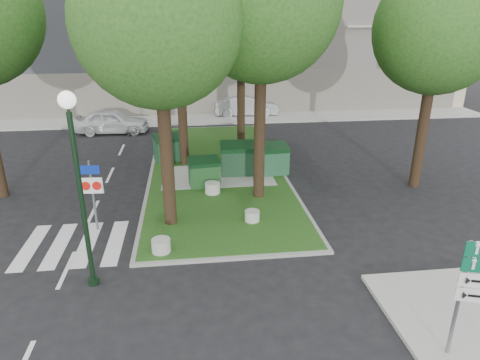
{
  "coord_description": "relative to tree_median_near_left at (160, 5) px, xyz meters",
  "views": [
    {
      "loc": [
        -0.69,
        -11.38,
        7.09
      ],
      "look_at": [
        0.88,
        1.54,
        2.0
      ],
      "focal_mm": 32.0,
      "sensor_mm": 36.0,
      "label": 1
    }
  ],
  "objects": [
    {
      "name": "ground",
      "position": [
        1.41,
        -2.56,
        -7.32
      ],
      "size": [
        120.0,
        120.0,
        0.0
      ],
      "primitive_type": "plane",
      "color": "black",
      "rests_on": "ground"
    },
    {
      "name": "median_island",
      "position": [
        1.91,
        5.44,
        -7.26
      ],
      "size": [
        6.0,
        16.0,
        0.12
      ],
      "primitive_type": "cube",
      "color": "#184012",
      "rests_on": "ground"
    },
    {
      "name": "median_kerb",
      "position": [
        1.91,
        5.44,
        -7.27
      ],
      "size": [
        6.3,
        16.3,
        0.1
      ],
      "primitive_type": "cube",
      "color": "gray",
      "rests_on": "ground"
    },
    {
      "name": "building_sidewalk",
      "position": [
        1.41,
        15.94,
        -7.26
      ],
      "size": [
        42.0,
        3.0,
        0.12
      ],
      "primitive_type": "cube",
      "color": "#999993",
      "rests_on": "ground"
    },
    {
      "name": "zebra_crossing",
      "position": [
        -2.34,
        -1.06,
        -7.31
      ],
      "size": [
        5.0,
        3.0,
        0.01
      ],
      "primitive_type": "cube",
      "color": "silver",
      "rests_on": "ground"
    },
    {
      "name": "apartment_building",
      "position": [
        1.41,
        23.44,
        0.68
      ],
      "size": [
        41.0,
        12.0,
        16.0
      ],
      "primitive_type": "cube",
      "color": "#C3B292",
      "rests_on": "ground"
    },
    {
      "name": "tree_median_near_left",
      "position": [
        0.0,
        0.0,
        0.0
      ],
      "size": [
        5.2,
        5.2,
        10.53
      ],
      "color": "black",
      "rests_on": "ground"
    },
    {
      "name": "tree_median_mid",
      "position": [
        0.5,
        6.5,
        -0.34
      ],
      "size": [
        4.8,
        4.8,
        9.99
      ],
      "color": "black",
      "rests_on": "ground"
    },
    {
      "name": "tree_street_right",
      "position": [
        10.5,
        2.5,
        -0.33
      ],
      "size": [
        5.0,
        5.0,
        10.06
      ],
      "color": "black",
      "rests_on": "ground"
    },
    {
      "name": "dumpster_a",
      "position": [
        -0.34,
        6.99,
        -6.55
      ],
      "size": [
        1.7,
        1.43,
        1.35
      ],
      "rotation": [
        0.0,
        0.0,
        0.33
      ],
      "color": "#0F371D",
      "rests_on": "median_island"
    },
    {
      "name": "dumpster_b",
      "position": [
        1.26,
        3.36,
        -6.61
      ],
      "size": [
        1.43,
        1.09,
        1.22
      ],
      "rotation": [
        0.0,
        0.0,
        0.13
      ],
      "color": "#113B14",
      "rests_on": "median_island"
    },
    {
      "name": "dumpster_c",
      "position": [
        2.86,
        4.64,
        -6.49
      ],
      "size": [
        1.64,
        1.19,
        1.48
      ],
      "rotation": [
        0.0,
        0.0,
        -0.05
      ],
      "color": "black",
      "rests_on": "median_island"
    },
    {
      "name": "dumpster_d",
      "position": [
        4.41,
        4.5,
        -6.52
      ],
      "size": [
        1.6,
        1.19,
        1.41
      ],
      "rotation": [
        0.0,
        0.0,
        0.08
      ],
      "color": "#154526",
      "rests_on": "median_island"
    },
    {
      "name": "bollard_left",
      "position": [
        -0.32,
        -2.06,
        -6.99
      ],
      "size": [
        0.59,
        0.59,
        0.42
      ],
      "primitive_type": "cylinder",
      "color": "#A5A5A0",
      "rests_on": "median_island"
    },
    {
      "name": "bollard_right",
      "position": [
        2.82,
        -0.29,
        -7.01
      ],
      "size": [
        0.53,
        0.53,
        0.38
      ],
      "primitive_type": "cylinder",
      "color": "#ABACA6",
      "rests_on": "median_island"
    },
    {
      "name": "bollard_mid",
      "position": [
        1.56,
        2.44,
        -6.97
      ],
      "size": [
        0.63,
        0.63,
        0.45
      ],
      "primitive_type": "cylinder",
      "color": "#ADAEA8",
      "rests_on": "median_island"
    },
    {
      "name": "litter_bin",
      "position": [
        4.61,
        9.16,
        -6.82
      ],
      "size": [
        0.44,
        0.44,
        0.76
      ],
      "primitive_type": "cylinder",
      "color": "#B5BF16",
      "rests_on": "median_island"
    },
    {
      "name": "street_lamp",
      "position": [
        -2.14,
        -3.4,
        -3.93
      ],
      "size": [
        0.43,
        0.43,
        5.39
      ],
      "color": "black",
      "rests_on": "ground"
    },
    {
      "name": "traffic_sign_pole",
      "position": [
        -2.64,
        -0.1,
        -5.68
      ],
      "size": [
        0.77,
        0.09,
        2.56
      ],
      "rotation": [
        0.0,
        0.0,
        -0.07
      ],
      "color": "slate",
      "rests_on": "ground"
    },
    {
      "name": "car_white",
      "position": [
        -4.11,
        13.17,
        -6.55
      ],
      "size": [
        4.53,
        1.94,
        1.53
      ],
      "primitive_type": "imported",
      "rotation": [
        0.0,
        0.0,
        1.54
      ],
      "color": "silver",
      "rests_on": "ground"
    },
    {
      "name": "car_silver",
      "position": [
        4.91,
        16.94,
        -6.56
      ],
      "size": [
        4.66,
        1.76,
        1.52
      ],
      "primitive_type": "imported",
      "rotation": [
        0.0,
        0.0,
        1.54
      ],
      "color": "#9EA2A6",
      "rests_on": "ground"
    }
  ]
}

